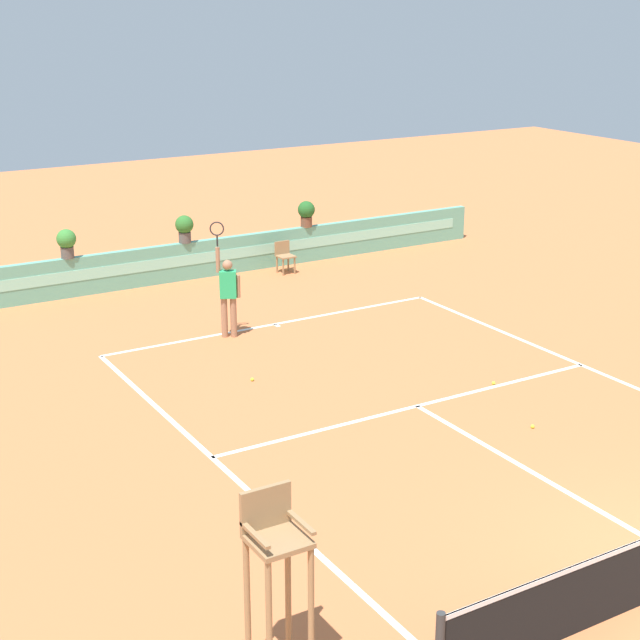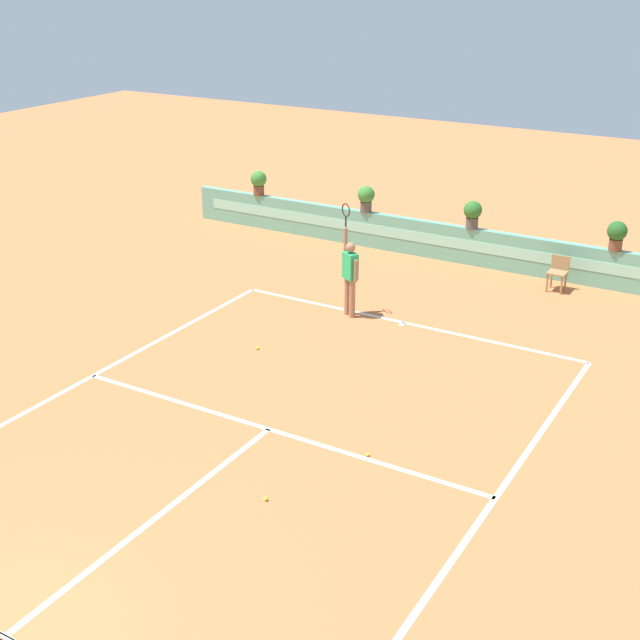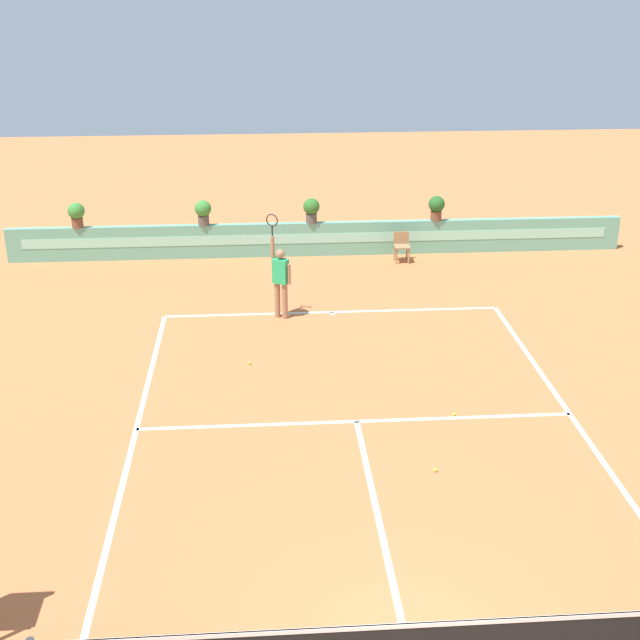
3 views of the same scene
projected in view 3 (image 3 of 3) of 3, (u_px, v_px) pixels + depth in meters
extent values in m
plane|color=#C66B3D|center=(359.00, 432.00, 15.77)|extent=(60.00, 60.00, 0.00)
cube|color=white|center=(332.00, 312.00, 21.19)|extent=(8.22, 0.10, 0.01)
cube|color=white|center=(357.00, 421.00, 16.14)|extent=(8.22, 0.10, 0.01)
cube|color=white|center=(380.00, 524.00, 13.19)|extent=(0.10, 6.40, 0.01)
cube|color=white|center=(133.00, 442.00, 15.45)|extent=(0.10, 11.89, 0.01)
cube|color=white|center=(578.00, 426.00, 15.99)|extent=(0.10, 11.89, 0.01)
cube|color=white|center=(332.00, 314.00, 21.10)|extent=(0.10, 0.20, 0.01)
cube|color=white|center=(419.00, 625.00, 9.89)|extent=(8.82, 0.03, 0.06)
cube|color=#60A88E|center=(319.00, 239.00, 25.14)|extent=(18.00, 0.20, 1.00)
cube|color=#8ED6BC|center=(319.00, 238.00, 25.02)|extent=(17.10, 0.01, 0.28)
cylinder|color=#99754C|center=(397.00, 257.00, 24.49)|extent=(0.05, 0.05, 0.45)
cylinder|color=#99754C|center=(409.00, 256.00, 24.51)|extent=(0.05, 0.05, 0.45)
cylinder|color=#99754C|center=(395.00, 253.00, 24.81)|extent=(0.05, 0.05, 0.45)
cylinder|color=#99754C|center=(407.00, 252.00, 24.84)|extent=(0.05, 0.05, 0.45)
cube|color=#99754C|center=(402.00, 246.00, 24.57)|extent=(0.44, 0.44, 0.04)
cube|color=#99754C|center=(401.00, 238.00, 24.67)|extent=(0.44, 0.04, 0.36)
cylinder|color=#9E7051|center=(285.00, 301.00, 20.67)|extent=(0.14, 0.14, 0.90)
cylinder|color=#9E7051|center=(277.00, 300.00, 20.74)|extent=(0.14, 0.14, 0.90)
cube|color=#28B266|center=(281.00, 271.00, 20.42)|extent=(0.42, 0.36, 0.60)
sphere|color=#9E7051|center=(280.00, 254.00, 20.25)|extent=(0.22, 0.22, 0.22)
cylinder|color=#9E7051|center=(273.00, 248.00, 20.28)|extent=(0.09, 0.09, 0.55)
cylinder|color=black|center=(272.00, 231.00, 20.12)|extent=(0.04, 0.04, 0.24)
torus|color=#262626|center=(272.00, 220.00, 20.02)|extent=(0.29, 0.17, 0.31)
cylinder|color=#9E7051|center=(289.00, 274.00, 20.35)|extent=(0.09, 0.09, 0.50)
sphere|color=#CCE033|center=(435.00, 470.00, 14.53)|extent=(0.07, 0.07, 0.07)
sphere|color=#CCE033|center=(454.00, 414.00, 16.33)|extent=(0.07, 0.07, 0.07)
sphere|color=#CCE033|center=(249.00, 363.00, 18.42)|extent=(0.07, 0.07, 0.07)
cylinder|color=brown|center=(77.00, 223.00, 24.43)|extent=(0.32, 0.32, 0.28)
sphere|color=#387F33|center=(76.00, 211.00, 24.30)|extent=(0.48, 0.48, 0.48)
cylinder|color=brown|center=(436.00, 215.00, 25.12)|extent=(0.32, 0.32, 0.28)
sphere|color=#235B23|center=(437.00, 204.00, 24.99)|extent=(0.48, 0.48, 0.48)
cylinder|color=#514C47|center=(204.00, 220.00, 24.67)|extent=(0.32, 0.32, 0.28)
sphere|color=#387F33|center=(203.00, 208.00, 24.54)|extent=(0.48, 0.48, 0.48)
cylinder|color=#514C47|center=(311.00, 218.00, 24.88)|extent=(0.32, 0.32, 0.28)
sphere|color=#2D6B28|center=(311.00, 206.00, 24.74)|extent=(0.48, 0.48, 0.48)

